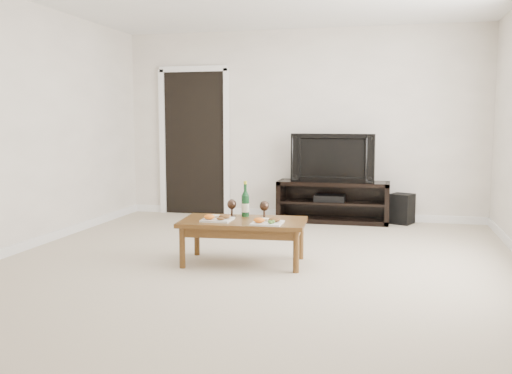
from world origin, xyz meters
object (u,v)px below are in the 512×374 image
Objects in this scene: television at (334,158)px; coffee_table at (243,242)px; subwoofer at (402,209)px; media_console at (333,202)px.

television reaches higher than coffee_table.
coffee_table is at bearing -96.16° from subwoofer.
television is 1.13m from subwoofer.
media_console is 0.91m from subwoofer.
media_console is at bearing 76.11° from coffee_table.
subwoofer is at bearing 10.29° from television.
coffee_table is at bearing -103.89° from media_console.
coffee_table is (-1.51, -2.53, 0.01)m from subwoofer.
subwoofer is at bearing 5.66° from media_console.
media_console is at bearing -149.77° from subwoofer.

